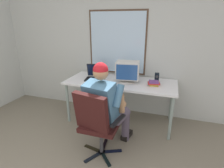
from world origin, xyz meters
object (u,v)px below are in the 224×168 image
at_px(office_chair, 97,121).
at_px(book_stack, 154,83).
at_px(desk, 121,85).
at_px(wine_glass, 103,79).
at_px(laptop, 96,75).
at_px(desk_speaker, 157,77).
at_px(crt_monitor, 128,70).
at_px(person_seated, 106,105).

relative_size(office_chair, book_stack, 4.67).
bearing_deg(desk, office_chair, -91.38).
bearing_deg(wine_glass, desk, 42.14).
bearing_deg(laptop, desk_speaker, 8.26).
distance_m(office_chair, crt_monitor, 1.12).
height_order(person_seated, desk_speaker, person_seated).
bearing_deg(office_chair, desk_speaker, 63.05).
distance_m(desk, desk_speaker, 0.63).
distance_m(crt_monitor, desk_speaker, 0.52).
relative_size(desk, person_seated, 1.47).
bearing_deg(book_stack, office_chair, -120.99).
xyz_separation_m(person_seated, crt_monitor, (0.10, 0.80, 0.28)).
bearing_deg(desk, person_seated, -88.64).
bearing_deg(office_chair, crt_monitor, 82.22).
bearing_deg(desk, wine_glass, -137.86).
distance_m(crt_monitor, wine_glass, 0.44).
xyz_separation_m(office_chair, laptop, (-0.45, 1.06, 0.26)).
height_order(crt_monitor, book_stack, crt_monitor).
distance_m(laptop, desk_speaker, 1.07).
distance_m(crt_monitor, book_stack, 0.48).
height_order(desk, book_stack, book_stack).
bearing_deg(person_seated, laptop, 121.09).
distance_m(office_chair, laptop, 1.18).
relative_size(laptop, desk_speaker, 2.70).
xyz_separation_m(desk, wine_glass, (-0.24, -0.22, 0.15)).
bearing_deg(office_chair, wine_glass, 105.01).
height_order(crt_monitor, wine_glass, crt_monitor).
height_order(wine_glass, book_stack, wine_glass).
height_order(person_seated, wine_glass, person_seated).
relative_size(desk, office_chair, 1.95).
bearing_deg(wine_glass, person_seated, -65.44).
bearing_deg(wine_glass, desk_speaker, 25.55).
xyz_separation_m(desk, laptop, (-0.47, 0.02, 0.13)).
bearing_deg(laptop, office_chair, -67.00).
distance_m(person_seated, wine_glass, 0.65).
bearing_deg(laptop, wine_glass, -46.61).
distance_m(desk, crt_monitor, 0.29).
height_order(office_chair, wine_glass, office_chair).
xyz_separation_m(laptop, desk_speaker, (1.06, 0.15, 0.01)).
xyz_separation_m(laptop, book_stack, (1.04, -0.07, -0.03)).
distance_m(desk, laptop, 0.49).
bearing_deg(crt_monitor, person_seated, -97.00).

